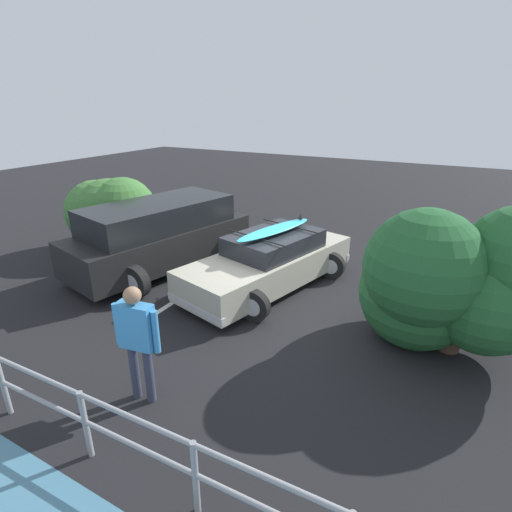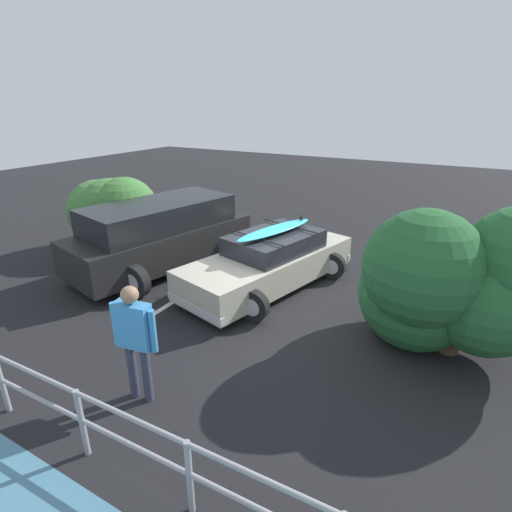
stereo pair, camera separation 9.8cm
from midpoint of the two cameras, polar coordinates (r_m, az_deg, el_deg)
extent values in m
cube|color=black|center=(8.83, 3.46, -5.60)|extent=(44.00, 44.00, 0.02)
cube|color=silver|center=(9.87, -5.25, -2.55)|extent=(0.12, 4.70, 0.00)
cube|color=#B7B29E|center=(9.01, 2.17, -1.43)|extent=(2.61, 4.61, 0.65)
cube|color=#23262B|center=(8.94, 2.95, 2.00)|extent=(1.87, 2.37, 0.41)
cube|color=silver|center=(7.78, -8.43, -7.25)|extent=(1.58, 0.50, 0.14)
cube|color=silver|center=(10.67, 9.77, 0.81)|extent=(1.58, 0.50, 0.14)
cylinder|color=black|center=(7.69, -0.04, -7.12)|extent=(0.65, 0.18, 0.65)
cylinder|color=#B7B7BC|center=(7.69, -0.04, -7.12)|extent=(0.36, 0.19, 0.36)
cylinder|color=black|center=(8.76, -7.72, -3.58)|extent=(0.65, 0.18, 0.65)
cylinder|color=#B7B7BC|center=(8.76, -7.72, -3.58)|extent=(0.36, 0.19, 0.36)
cylinder|color=black|center=(9.64, 11.10, -1.41)|extent=(0.65, 0.18, 0.65)
cylinder|color=#B7B7BC|center=(9.64, 11.10, -1.41)|extent=(0.36, 0.19, 0.36)
cylinder|color=black|center=(10.51, 3.74, 0.92)|extent=(0.65, 0.18, 0.65)
cylinder|color=#B7B7BC|center=(10.51, 3.74, 0.92)|extent=(0.36, 0.19, 0.36)
cylinder|color=black|center=(8.45, 0.44, 2.61)|extent=(1.61, 0.44, 0.03)
cylinder|color=black|center=(9.29, 5.31, 4.26)|extent=(1.61, 0.44, 0.03)
ellipsoid|color=#33B7D6|center=(8.82, 3.07, 3.80)|extent=(1.05, 2.33, 0.09)
cone|color=black|center=(9.47, 6.77, 5.64)|extent=(0.10, 0.10, 0.14)
cube|color=black|center=(10.22, -13.04, 1.80)|extent=(2.78, 4.85, 0.84)
cube|color=black|center=(10.00, -13.39, 5.77)|extent=(2.41, 3.84, 0.63)
cylinder|color=black|center=(11.63, -3.48, 5.22)|extent=(0.69, 0.33, 0.67)
cylinder|color=black|center=(8.93, -16.63, -3.49)|extent=(0.74, 0.22, 0.74)
cylinder|color=#B7B7BC|center=(8.93, -16.63, -3.49)|extent=(0.41, 0.23, 0.41)
cylinder|color=black|center=(10.44, -21.94, -0.53)|extent=(0.74, 0.22, 0.74)
cylinder|color=#B7B7BC|center=(10.44, -21.94, -0.53)|extent=(0.41, 0.23, 0.41)
cylinder|color=black|center=(10.46, -3.89, 1.08)|extent=(0.74, 0.22, 0.74)
cylinder|color=#B7B7BC|center=(10.46, -3.89, 1.08)|extent=(0.41, 0.23, 0.41)
cylinder|color=black|center=(11.77, -10.09, 3.14)|extent=(0.74, 0.22, 0.74)
cylinder|color=#B7B7BC|center=(11.77, -10.09, 3.14)|extent=(0.41, 0.23, 0.41)
cylinder|color=#33384C|center=(5.98, -14.88, -16.00)|extent=(0.13, 0.13, 0.87)
cylinder|color=#33384C|center=(6.10, -16.77, -15.39)|extent=(0.13, 0.13, 0.87)
cube|color=#3D8ED1|center=(5.62, -16.62, -9.47)|extent=(0.53, 0.28, 0.65)
sphere|color=#9E7556|center=(5.41, -17.13, -5.31)|extent=(0.24, 0.24, 0.24)
cylinder|color=#3D8ED1|center=(5.48, -14.02, -10.38)|extent=(0.09, 0.09, 0.62)
cylinder|color=#3D8ED1|center=(5.81, -19.01, -9.05)|extent=(0.09, 0.09, 0.62)
cylinder|color=gray|center=(4.61, -8.79, -28.79)|extent=(0.07, 0.07, 0.94)
cylinder|color=gray|center=(5.44, -23.08, -21.12)|extent=(0.07, 0.07, 0.94)
cylinder|color=gray|center=(6.53, -32.19, -15.06)|extent=(0.07, 0.07, 0.94)
cylinder|color=gray|center=(4.68, -17.36, -21.02)|extent=(10.83, 0.31, 0.06)
cylinder|color=gray|center=(4.95, -16.81, -24.43)|extent=(10.83, 0.31, 0.06)
cylinder|color=#4C3828|center=(7.64, 26.27, -10.25)|extent=(0.37, 0.37, 0.55)
sphere|color=#235B2D|center=(7.44, 22.42, -4.93)|extent=(2.00, 2.00, 2.00)
sphere|color=#235B2D|center=(7.22, 30.38, -5.60)|extent=(1.73, 1.73, 1.73)
sphere|color=#235B2D|center=(6.84, 23.15, -1.65)|extent=(1.91, 1.91, 1.91)
sphere|color=#235B2D|center=(6.97, 24.14, 0.25)|extent=(1.38, 1.38, 1.38)
cylinder|color=#4C3828|center=(12.01, -18.90, 1.67)|extent=(0.34, 0.34, 0.35)
sphere|color=#427A38|center=(11.54, -16.72, 4.70)|extent=(1.59, 1.59, 1.59)
sphere|color=#427A38|center=(12.31, -21.84, 4.94)|extent=(1.34, 1.34, 1.34)
sphere|color=#427A38|center=(12.13, -19.92, 3.69)|extent=(1.13, 1.13, 1.13)
sphere|color=#427A38|center=(11.53, -17.87, 6.38)|extent=(1.75, 1.75, 1.75)
sphere|color=#427A38|center=(11.81, -19.66, 6.17)|extent=(1.77, 1.77, 1.77)
sphere|color=#427A38|center=(12.18, -21.19, 6.00)|extent=(1.77, 1.77, 1.77)
camera|label=1|loc=(0.05, -89.66, 0.13)|focal=28.00mm
camera|label=2|loc=(0.05, 90.34, -0.13)|focal=28.00mm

